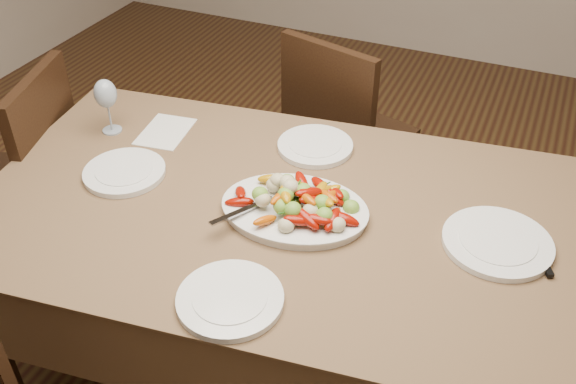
% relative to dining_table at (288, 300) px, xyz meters
% --- Properties ---
extents(dining_table, '(1.96, 1.26, 0.76)m').
position_rel_dining_table_xyz_m(dining_table, '(0.00, 0.00, 0.00)').
color(dining_table, brown).
rests_on(dining_table, ground).
extents(chair_far, '(0.52, 0.52, 0.95)m').
position_rel_dining_table_xyz_m(chair_far, '(-0.09, 0.89, 0.10)').
color(chair_far, black).
rests_on(chair_far, ground).
extents(chair_left, '(0.52, 0.52, 0.95)m').
position_rel_dining_table_xyz_m(chair_left, '(-1.14, 0.02, 0.10)').
color(chair_left, black).
rests_on(chair_left, ground).
extents(serving_platter, '(0.45, 0.35, 0.02)m').
position_rel_dining_table_xyz_m(serving_platter, '(0.03, -0.01, 0.39)').
color(serving_platter, white).
rests_on(serving_platter, dining_table).
extents(roasted_vegetables, '(0.36, 0.27, 0.09)m').
position_rel_dining_table_xyz_m(roasted_vegetables, '(0.03, -0.01, 0.45)').
color(roasted_vegetables, '#810C02').
rests_on(roasted_vegetables, serving_platter).
extents(serving_spoon, '(0.28, 0.17, 0.03)m').
position_rel_dining_table_xyz_m(serving_spoon, '(-0.03, -0.06, 0.43)').
color(serving_spoon, '#9EA0A8').
rests_on(serving_spoon, serving_platter).
extents(plate_left, '(0.25, 0.25, 0.02)m').
position_rel_dining_table_xyz_m(plate_left, '(-0.53, -0.05, 0.39)').
color(plate_left, white).
rests_on(plate_left, dining_table).
extents(plate_right, '(0.29, 0.29, 0.02)m').
position_rel_dining_table_xyz_m(plate_right, '(0.58, 0.08, 0.39)').
color(plate_right, white).
rests_on(plate_right, dining_table).
extents(plate_far, '(0.25, 0.25, 0.02)m').
position_rel_dining_table_xyz_m(plate_far, '(-0.05, 0.33, 0.39)').
color(plate_far, white).
rests_on(plate_far, dining_table).
extents(plate_near, '(0.26, 0.26, 0.02)m').
position_rel_dining_table_xyz_m(plate_near, '(0.02, -0.39, 0.39)').
color(plate_near, white).
rests_on(plate_near, dining_table).
extents(wine_glass, '(0.08, 0.08, 0.20)m').
position_rel_dining_table_xyz_m(wine_glass, '(-0.72, 0.15, 0.48)').
color(wine_glass, '#8C99A5').
rests_on(wine_glass, dining_table).
extents(menu_card, '(0.18, 0.23, 0.00)m').
position_rel_dining_table_xyz_m(menu_card, '(-0.55, 0.22, 0.38)').
color(menu_card, silver).
rests_on(menu_card, dining_table).
extents(table_knife, '(0.11, 0.19, 0.01)m').
position_rel_dining_table_xyz_m(table_knife, '(0.70, 0.09, 0.38)').
color(table_knife, '#9EA0A8').
rests_on(table_knife, dining_table).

